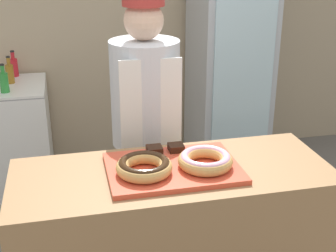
{
  "coord_description": "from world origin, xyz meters",
  "views": [
    {
      "loc": [
        -0.45,
        -1.85,
        1.87
      ],
      "look_at": [
        0.0,
        0.1,
        1.07
      ],
      "focal_mm": 50.0,
      "sensor_mm": 36.0,
      "label": 1
    }
  ],
  "objects_px": {
    "donut_light_glaze": "(205,160)",
    "baker_person": "(146,132)",
    "bottle_green": "(4,81)",
    "donut_chocolate_glaze": "(144,166)",
    "bottle_amber": "(10,73)",
    "bottle_red": "(14,66)",
    "brownie_back_left": "(154,150)",
    "beverage_fridge": "(230,54)",
    "brownie_back_right": "(176,148)",
    "serving_tray": "(173,168)"
  },
  "relations": [
    {
      "from": "serving_tray",
      "to": "bottle_amber",
      "type": "relative_size",
      "value": 2.83
    },
    {
      "from": "beverage_fridge",
      "to": "donut_chocolate_glaze",
      "type": "bearing_deg",
      "value": -120.25
    },
    {
      "from": "donut_light_glaze",
      "to": "baker_person",
      "type": "xyz_separation_m",
      "value": [
        -0.16,
        0.63,
        -0.1
      ]
    },
    {
      "from": "donut_chocolate_glaze",
      "to": "bottle_green",
      "type": "xyz_separation_m",
      "value": [
        -0.73,
        1.61,
        -0.03
      ]
    },
    {
      "from": "brownie_back_left",
      "to": "beverage_fridge",
      "type": "distance_m",
      "value": 1.85
    },
    {
      "from": "beverage_fridge",
      "to": "donut_light_glaze",
      "type": "bearing_deg",
      "value": -113.07
    },
    {
      "from": "beverage_fridge",
      "to": "bottle_amber",
      "type": "height_order",
      "value": "beverage_fridge"
    },
    {
      "from": "brownie_back_right",
      "to": "bottle_amber",
      "type": "distance_m",
      "value": 1.88
    },
    {
      "from": "serving_tray",
      "to": "brownie_back_left",
      "type": "distance_m",
      "value": 0.17
    },
    {
      "from": "bottle_red",
      "to": "bottle_green",
      "type": "bearing_deg",
      "value": -94.91
    },
    {
      "from": "donut_chocolate_glaze",
      "to": "bottle_amber",
      "type": "xyz_separation_m",
      "value": [
        -0.71,
        1.84,
        -0.03
      ]
    },
    {
      "from": "bottle_amber",
      "to": "bottle_green",
      "type": "xyz_separation_m",
      "value": [
        -0.02,
        -0.23,
        -0.0
      ]
    },
    {
      "from": "bottle_red",
      "to": "donut_chocolate_glaze",
      "type": "bearing_deg",
      "value": -71.17
    },
    {
      "from": "bottle_green",
      "to": "bottle_amber",
      "type": "bearing_deg",
      "value": 84.66
    },
    {
      "from": "baker_person",
      "to": "bottle_red",
      "type": "bearing_deg",
      "value": 120.01
    },
    {
      "from": "donut_chocolate_glaze",
      "to": "beverage_fridge",
      "type": "bearing_deg",
      "value": 59.75
    },
    {
      "from": "donut_chocolate_glaze",
      "to": "bottle_amber",
      "type": "height_order",
      "value": "bottle_amber"
    },
    {
      "from": "bottle_amber",
      "to": "bottle_red",
      "type": "bearing_deg",
      "value": 85.6
    },
    {
      "from": "serving_tray",
      "to": "brownie_back_left",
      "type": "height_order",
      "value": "brownie_back_left"
    },
    {
      "from": "donut_light_glaze",
      "to": "beverage_fridge",
      "type": "bearing_deg",
      "value": 66.93
    },
    {
      "from": "donut_chocolate_glaze",
      "to": "baker_person",
      "type": "bearing_deg",
      "value": 78.97
    },
    {
      "from": "brownie_back_right",
      "to": "bottle_green",
      "type": "bearing_deg",
      "value": 123.34
    },
    {
      "from": "bottle_amber",
      "to": "bottle_green",
      "type": "distance_m",
      "value": 0.23
    },
    {
      "from": "bottle_amber",
      "to": "bottle_red",
      "type": "relative_size",
      "value": 1.01
    },
    {
      "from": "donut_light_glaze",
      "to": "bottle_green",
      "type": "xyz_separation_m",
      "value": [
        -1.01,
        1.61,
        -0.03
      ]
    },
    {
      "from": "brownie_back_left",
      "to": "baker_person",
      "type": "bearing_deg",
      "value": 85.22
    },
    {
      "from": "brownie_back_left",
      "to": "bottle_amber",
      "type": "distance_m",
      "value": 1.83
    },
    {
      "from": "donut_chocolate_glaze",
      "to": "bottle_red",
      "type": "relative_size",
      "value": 1.19
    },
    {
      "from": "bottle_amber",
      "to": "bottle_green",
      "type": "height_order",
      "value": "bottle_amber"
    },
    {
      "from": "donut_light_glaze",
      "to": "brownie_back_left",
      "type": "xyz_separation_m",
      "value": [
        -0.19,
        0.2,
        -0.02
      ]
    },
    {
      "from": "bottle_green",
      "to": "bottle_red",
      "type": "xyz_separation_m",
      "value": [
        0.04,
        0.43,
        -0.0
      ]
    },
    {
      "from": "donut_light_glaze",
      "to": "bottle_amber",
      "type": "relative_size",
      "value": 1.18
    },
    {
      "from": "donut_chocolate_glaze",
      "to": "brownie_back_left",
      "type": "bearing_deg",
      "value": 66.59
    },
    {
      "from": "bottle_red",
      "to": "serving_tray",
      "type": "bearing_deg",
      "value": -67.3
    },
    {
      "from": "serving_tray",
      "to": "donut_chocolate_glaze",
      "type": "distance_m",
      "value": 0.15
    },
    {
      "from": "baker_person",
      "to": "bottle_amber",
      "type": "relative_size",
      "value": 7.68
    },
    {
      "from": "bottle_green",
      "to": "bottle_red",
      "type": "distance_m",
      "value": 0.43
    },
    {
      "from": "brownie_back_right",
      "to": "donut_chocolate_glaze",
      "type": "bearing_deg",
      "value": -134.2
    },
    {
      "from": "beverage_fridge",
      "to": "bottle_amber",
      "type": "relative_size",
      "value": 9.42
    },
    {
      "from": "donut_chocolate_glaze",
      "to": "bottle_amber",
      "type": "distance_m",
      "value": 1.98
    },
    {
      "from": "baker_person",
      "to": "beverage_fridge",
      "type": "height_order",
      "value": "beverage_fridge"
    },
    {
      "from": "bottle_green",
      "to": "bottle_red",
      "type": "relative_size",
      "value": 1.0
    },
    {
      "from": "baker_person",
      "to": "bottle_red",
      "type": "relative_size",
      "value": 7.75
    },
    {
      "from": "baker_person",
      "to": "beverage_fridge",
      "type": "bearing_deg",
      "value": 51.59
    },
    {
      "from": "brownie_back_left",
      "to": "brownie_back_right",
      "type": "relative_size",
      "value": 1.0
    },
    {
      "from": "serving_tray",
      "to": "brownie_back_right",
      "type": "height_order",
      "value": "brownie_back_right"
    },
    {
      "from": "brownie_back_left",
      "to": "baker_person",
      "type": "distance_m",
      "value": 0.43
    },
    {
      "from": "donut_light_glaze",
      "to": "serving_tray",
      "type": "bearing_deg",
      "value": 163.37
    },
    {
      "from": "bottle_green",
      "to": "donut_chocolate_glaze",
      "type": "bearing_deg",
      "value": -65.49
    },
    {
      "from": "donut_light_glaze",
      "to": "bottle_amber",
      "type": "height_order",
      "value": "bottle_amber"
    }
  ]
}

